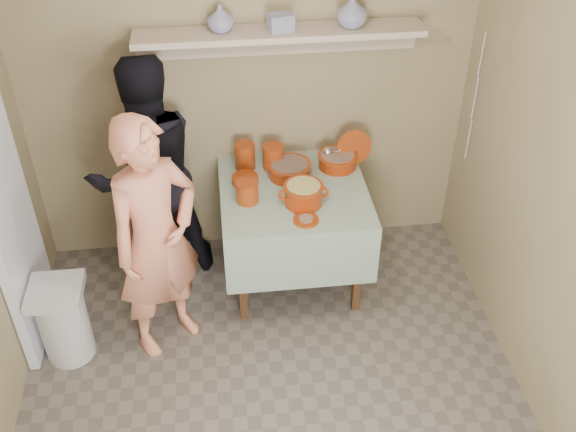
{
  "coord_description": "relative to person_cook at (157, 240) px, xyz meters",
  "views": [
    {
      "loc": [
        -0.21,
        -2.32,
        3.32
      ],
      "look_at": [
        0.15,
        0.75,
        0.95
      ],
      "focal_mm": 42.0,
      "sensor_mm": 36.0,
      "label": 1
    }
  ],
  "objects": [
    {
      "name": "ground",
      "position": [
        0.62,
        -0.79,
        -0.81
      ],
      "size": [
        3.5,
        3.5,
        0.0
      ],
      "primitive_type": "plane",
      "color": "#645A4E",
      "rests_on": "ground"
    },
    {
      "name": "tile_panel",
      "position": [
        -0.84,
        0.16,
        0.19
      ],
      "size": [
        0.06,
        0.7,
        2.0
      ],
      "primitive_type": "cube",
      "color": "silver",
      "rests_on": "ground"
    },
    {
      "name": "plate_stack_a",
      "position": [
        0.57,
        0.79,
        0.04
      ],
      "size": [
        0.14,
        0.14,
        0.19
      ],
      "primitive_type": "cylinder",
      "color": "maroon",
      "rests_on": "serving_table"
    },
    {
      "name": "plate_stack_b",
      "position": [
        0.76,
        0.76,
        0.04
      ],
      "size": [
        0.14,
        0.14,
        0.17
      ],
      "primitive_type": "cylinder",
      "color": "maroon",
      "rests_on": "serving_table"
    },
    {
      "name": "bowl_stack",
      "position": [
        0.56,
        0.39,
        0.02
      ],
      "size": [
        0.15,
        0.15,
        0.15
      ],
      "primitive_type": "cylinder",
      "color": "maroon",
      "rests_on": "serving_table"
    },
    {
      "name": "empty_bowl",
      "position": [
        0.56,
        0.6,
        -0.02
      ],
      "size": [
        0.18,
        0.18,
        0.05
      ],
      "primitive_type": "cylinder",
      "color": "maroon",
      "rests_on": "serving_table"
    },
    {
      "name": "propped_lid",
      "position": [
        1.32,
        0.77,
        0.07
      ],
      "size": [
        0.26,
        0.1,
        0.25
      ],
      "primitive_type": "cylinder",
      "rotation": [
        1.35,
        0.0,
        0.12
      ],
      "color": "maroon",
      "rests_on": "serving_table"
    },
    {
      "name": "vase_right",
      "position": [
        1.27,
        0.83,
        1.01
      ],
      "size": [
        0.21,
        0.21,
        0.2
      ],
      "primitive_type": "imported",
      "rotation": [
        0.0,
        0.0,
        -0.12
      ],
      "color": "navy",
      "rests_on": "wall_shelf"
    },
    {
      "name": "vase_left",
      "position": [
        0.46,
        0.85,
        1.0
      ],
      "size": [
        0.19,
        0.19,
        0.17
      ],
      "primitive_type": "imported",
      "rotation": [
        0.0,
        0.0,
        0.21
      ],
      "color": "navy",
      "rests_on": "wall_shelf"
    },
    {
      "name": "ceramic_box",
      "position": [
        0.83,
        0.81,
        0.96
      ],
      "size": [
        0.17,
        0.14,
        0.11
      ],
      "primitive_type": "cube",
      "rotation": [
        0.0,
        0.0,
        0.23
      ],
      "color": "navy",
      "rests_on": "wall_shelf"
    },
    {
      "name": "person_cook",
      "position": [
        0.0,
        0.0,
        0.0
      ],
      "size": [
        0.7,
        0.67,
        1.62
      ],
      "primitive_type": "imported",
      "rotation": [
        0.0,
        0.0,
        0.66
      ],
      "color": "#E58763",
      "rests_on": "ground"
    },
    {
      "name": "person_helper",
      "position": [
        -0.08,
        0.68,
        0.02
      ],
      "size": [
        0.99,
        0.91,
        1.66
      ],
      "primitive_type": "imported",
      "rotation": [
        0.0,
        0.0,
        -2.72
      ],
      "color": "black",
      "rests_on": "ground"
    },
    {
      "name": "room_shell",
      "position": [
        0.62,
        -0.79,
        0.8
      ],
      "size": [
        3.04,
        3.54,
        2.62
      ],
      "color": "#8F7F58",
      "rests_on": "ground"
    },
    {
      "name": "serving_table",
      "position": [
        0.87,
        0.49,
        -0.17
      ],
      "size": [
        0.97,
        0.97,
        0.76
      ],
      "color": "#4C2D16",
      "rests_on": "ground"
    },
    {
      "name": "cazuela_meat_a",
      "position": [
        0.86,
        0.65,
        0.01
      ],
      "size": [
        0.3,
        0.3,
        0.1
      ],
      "color": "#721A04",
      "rests_on": "serving_table"
    },
    {
      "name": "cazuela_meat_b",
      "position": [
        1.2,
        0.73,
        0.01
      ],
      "size": [
        0.28,
        0.28,
        0.1
      ],
      "color": "#721A04",
      "rests_on": "serving_table"
    },
    {
      "name": "ladle",
      "position": [
        1.14,
        0.75,
        0.06
      ],
      "size": [
        0.08,
        0.26,
        0.19
      ],
      "color": "silver",
      "rests_on": "cazuela_meat_b"
    },
    {
      "name": "cazuela_rice",
      "position": [
        0.91,
        0.32,
        0.04
      ],
      "size": [
        0.33,
        0.25,
        0.14
      ],
      "color": "#721A04",
      "rests_on": "serving_table"
    },
    {
      "name": "front_plate",
      "position": [
        0.9,
        0.14,
        -0.04
      ],
      "size": [
        0.16,
        0.16,
        0.03
      ],
      "color": "maroon",
      "rests_on": "serving_table"
    },
    {
      "name": "wall_shelf",
      "position": [
        0.82,
        0.86,
        0.86
      ],
      "size": [
        1.8,
        0.25,
        0.21
      ],
      "color": "tan",
      "rests_on": "room_shell"
    },
    {
      "name": "trash_bin",
      "position": [
        -0.63,
        -0.07,
        -0.53
      ],
      "size": [
        0.32,
        0.32,
        0.56
      ],
      "color": "silver",
      "rests_on": "ground"
    },
    {
      "name": "electrical_cord",
      "position": [
        2.09,
        0.69,
        0.44
      ],
      "size": [
        0.01,
        0.05,
        0.9
      ],
      "color": "silver",
      "rests_on": "wall_shelf"
    }
  ]
}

